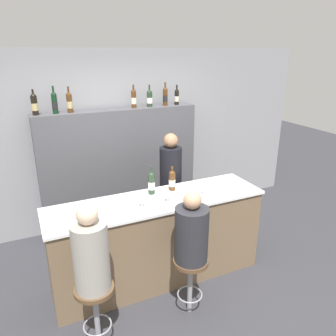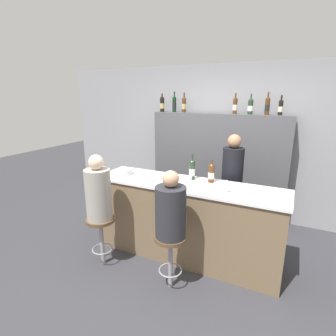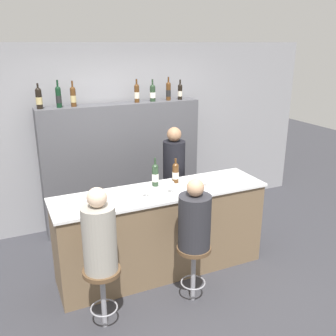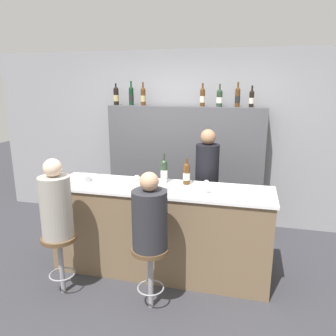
{
  "view_description": "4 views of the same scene",
  "coord_description": "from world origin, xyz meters",
  "px_view_note": "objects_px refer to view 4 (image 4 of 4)",
  "views": [
    {
      "loc": [
        -1.26,
        -2.71,
        2.57
      ],
      "look_at": [
        0.08,
        0.21,
        1.41
      ],
      "focal_mm": 35.0,
      "sensor_mm": 36.0,
      "label": 1
    },
    {
      "loc": [
        1.16,
        -2.6,
        2.08
      ],
      "look_at": [
        -0.23,
        0.23,
        1.21
      ],
      "focal_mm": 28.0,
      "sensor_mm": 36.0,
      "label": 2
    },
    {
      "loc": [
        -1.54,
        -3.26,
        2.59
      ],
      "look_at": [
        0.06,
        0.25,
        1.3
      ],
      "focal_mm": 40.0,
      "sensor_mm": 36.0,
      "label": 3
    },
    {
      "loc": [
        0.91,
        -2.97,
        2.11
      ],
      "look_at": [
        0.11,
        0.24,
        1.26
      ],
      "focal_mm": 35.0,
      "sensor_mm": 36.0,
      "label": 4
    }
  ],
  "objects_px": {
    "wine_bottle_backbar_4": "(219,98)",
    "guest_seated_right": "(150,217)",
    "wine_bottle_counter_1": "(186,174)",
    "wine_bottle_backbar_5": "(238,97)",
    "wine_glass_0": "(137,179)",
    "wine_bottle_backbar_0": "(116,96)",
    "bar_stool_left": "(60,249)",
    "wine_bottle_backbar_2": "(143,96)",
    "wine_bottle_backbar_6": "(252,98)",
    "guest_seated_left": "(56,204)",
    "wine_bottle_backbar_1": "(131,96)",
    "wine_glass_1": "(164,181)",
    "bar_stool_right": "(150,261)",
    "metal_bowl": "(81,178)",
    "wine_bottle_backbar_3": "(202,97)",
    "wine_bottle_counter_0": "(164,171)",
    "bartender": "(206,197)"
  },
  "relations": [
    {
      "from": "wine_bottle_backbar_0",
      "to": "bartender",
      "type": "relative_size",
      "value": 0.2
    },
    {
      "from": "guest_seated_left",
      "to": "bar_stool_right",
      "type": "height_order",
      "value": "guest_seated_left"
    },
    {
      "from": "wine_bottle_backbar_1",
      "to": "wine_bottle_backbar_3",
      "type": "distance_m",
      "value": 1.06
    },
    {
      "from": "wine_bottle_backbar_1",
      "to": "wine_bottle_backbar_2",
      "type": "relative_size",
      "value": 1.05
    },
    {
      "from": "wine_bottle_backbar_0",
      "to": "metal_bowl",
      "type": "bearing_deg",
      "value": -85.22
    },
    {
      "from": "wine_bottle_backbar_3",
      "to": "wine_bottle_backbar_1",
      "type": "bearing_deg",
      "value": 180.0
    },
    {
      "from": "wine_glass_0",
      "to": "wine_bottle_backbar_0",
      "type": "bearing_deg",
      "value": 119.08
    },
    {
      "from": "wine_bottle_counter_1",
      "to": "wine_glass_0",
      "type": "relative_size",
      "value": 1.98
    },
    {
      "from": "wine_bottle_counter_1",
      "to": "wine_bottle_backbar_1",
      "type": "xyz_separation_m",
      "value": [
        -1.08,
        1.21,
        0.8
      ]
    },
    {
      "from": "wine_bottle_backbar_6",
      "to": "guest_seated_left",
      "type": "height_order",
      "value": "wine_bottle_backbar_6"
    },
    {
      "from": "wine_bottle_counter_1",
      "to": "wine_bottle_backbar_0",
      "type": "xyz_separation_m",
      "value": [
        -1.32,
        1.21,
        0.79
      ]
    },
    {
      "from": "wine_bottle_counter_1",
      "to": "guest_seated_left",
      "type": "distance_m",
      "value": 1.4
    },
    {
      "from": "wine_bottle_backbar_1",
      "to": "wine_bottle_backbar_6",
      "type": "bearing_deg",
      "value": 0.0
    },
    {
      "from": "wine_bottle_backbar_3",
      "to": "bar_stool_right",
      "type": "relative_size",
      "value": 0.51
    },
    {
      "from": "wine_bottle_counter_1",
      "to": "wine_bottle_backbar_5",
      "type": "bearing_deg",
      "value": 69.11
    },
    {
      "from": "wine_bottle_backbar_0",
      "to": "metal_bowl",
      "type": "xyz_separation_m",
      "value": [
        0.12,
        -1.4,
        -0.88
      ]
    },
    {
      "from": "wine_bottle_backbar_4",
      "to": "guest_seated_left",
      "type": "xyz_separation_m",
      "value": [
        -1.35,
        -2.03,
        -0.95
      ]
    },
    {
      "from": "wine_glass_0",
      "to": "guest_seated_right",
      "type": "relative_size",
      "value": 0.2
    },
    {
      "from": "wine_bottle_backbar_1",
      "to": "wine_bottle_backbar_3",
      "type": "height_order",
      "value": "wine_bottle_backbar_1"
    },
    {
      "from": "wine_bottle_backbar_0",
      "to": "wine_bottle_backbar_4",
      "type": "relative_size",
      "value": 1.03
    },
    {
      "from": "wine_bottle_backbar_6",
      "to": "bartender",
      "type": "distance_m",
      "value": 1.5
    },
    {
      "from": "wine_glass_1",
      "to": "guest_seated_left",
      "type": "relative_size",
      "value": 0.18
    },
    {
      "from": "wine_bottle_backbar_1",
      "to": "wine_bottle_backbar_6",
      "type": "xyz_separation_m",
      "value": [
        1.73,
        0.0,
        -0.02
      ]
    },
    {
      "from": "bartender",
      "to": "wine_bottle_counter_0",
      "type": "bearing_deg",
      "value": -136.29
    },
    {
      "from": "wine_bottle_backbar_2",
      "to": "wine_glass_0",
      "type": "height_order",
      "value": "wine_bottle_backbar_2"
    },
    {
      "from": "wine_bottle_backbar_6",
      "to": "guest_seated_left",
      "type": "distance_m",
      "value": 2.86
    },
    {
      "from": "wine_bottle_backbar_0",
      "to": "guest_seated_left",
      "type": "bearing_deg",
      "value": -84.84
    },
    {
      "from": "bartender",
      "to": "wine_glass_0",
      "type": "bearing_deg",
      "value": -133.45
    },
    {
      "from": "wine_bottle_backbar_3",
      "to": "metal_bowl",
      "type": "distance_m",
      "value": 2.03
    },
    {
      "from": "wine_bottle_backbar_2",
      "to": "wine_bottle_backbar_6",
      "type": "xyz_separation_m",
      "value": [
        1.54,
        -0.0,
        -0.02
      ]
    },
    {
      "from": "wine_glass_1",
      "to": "guest_seated_right",
      "type": "xyz_separation_m",
      "value": [
        0.01,
        -0.53,
        -0.19
      ]
    },
    {
      "from": "wine_bottle_counter_1",
      "to": "bartender",
      "type": "xyz_separation_m",
      "value": [
        0.18,
        0.41,
        -0.4
      ]
    },
    {
      "from": "wine_bottle_backbar_3",
      "to": "wine_bottle_backbar_5",
      "type": "relative_size",
      "value": 0.96
    },
    {
      "from": "wine_bottle_backbar_3",
      "to": "wine_bottle_backbar_4",
      "type": "distance_m",
      "value": 0.24
    },
    {
      "from": "wine_bottle_backbar_0",
      "to": "wine_glass_1",
      "type": "xyz_separation_m",
      "value": [
        1.13,
        -1.5,
        -0.81
      ]
    },
    {
      "from": "metal_bowl",
      "to": "wine_bottle_counter_1",
      "type": "bearing_deg",
      "value": 8.68
    },
    {
      "from": "wine_bottle_backbar_0",
      "to": "wine_bottle_counter_1",
      "type": "bearing_deg",
      "value": -42.67
    },
    {
      "from": "wine_bottle_backbar_1",
      "to": "guest_seated_left",
      "type": "distance_m",
      "value": 2.24
    },
    {
      "from": "guest_seated_left",
      "to": "wine_glass_1",
      "type": "bearing_deg",
      "value": 29.11
    },
    {
      "from": "wine_bottle_backbar_0",
      "to": "wine_bottle_backbar_4",
      "type": "distance_m",
      "value": 1.54
    },
    {
      "from": "wine_bottle_backbar_4",
      "to": "wine_glass_0",
      "type": "height_order",
      "value": "wine_bottle_backbar_4"
    },
    {
      "from": "wine_bottle_counter_1",
      "to": "wine_bottle_backbar_0",
      "type": "bearing_deg",
      "value": 137.33
    },
    {
      "from": "wine_bottle_counter_0",
      "to": "wine_bottle_backbar_2",
      "type": "height_order",
      "value": "wine_bottle_backbar_2"
    },
    {
      "from": "wine_bottle_backbar_4",
      "to": "wine_bottle_backbar_5",
      "type": "xyz_separation_m",
      "value": [
        0.25,
        -0.0,
        0.01
      ]
    },
    {
      "from": "wine_bottle_backbar_4",
      "to": "guest_seated_right",
      "type": "height_order",
      "value": "wine_bottle_backbar_4"
    },
    {
      "from": "wine_bottle_backbar_1",
      "to": "bartender",
      "type": "bearing_deg",
      "value": -32.58
    },
    {
      "from": "wine_bottle_counter_0",
      "to": "wine_bottle_backbar_6",
      "type": "distance_m",
      "value": 1.7
    },
    {
      "from": "bar_stool_left",
      "to": "wine_bottle_backbar_2",
      "type": "bearing_deg",
      "value": 83.22
    },
    {
      "from": "wine_bottle_backbar_1",
      "to": "wine_glass_0",
      "type": "xyz_separation_m",
      "value": [
        0.59,
        -1.5,
        -0.81
      ]
    },
    {
      "from": "wine_bottle_counter_1",
      "to": "wine_bottle_backbar_4",
      "type": "distance_m",
      "value": 1.46
    }
  ]
}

